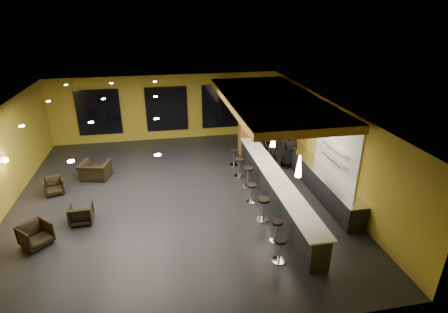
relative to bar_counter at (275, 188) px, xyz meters
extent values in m
cube|color=black|center=(-3.65, 1.00, -0.55)|extent=(12.00, 13.00, 0.10)
cube|color=black|center=(-3.65, 1.00, 3.05)|extent=(12.00, 13.00, 0.10)
cube|color=#A38B24|center=(-3.65, 7.55, 1.25)|extent=(12.00, 0.10, 3.50)
cube|color=#A38B24|center=(-3.65, -5.55, 1.25)|extent=(12.00, 0.10, 3.50)
cube|color=#A38B24|center=(2.40, 1.00, 1.25)|extent=(0.10, 13.00, 3.50)
cube|color=#BA8636|center=(0.35, 2.00, 2.86)|extent=(3.60, 8.00, 0.28)
cube|color=black|center=(-7.15, 7.44, 1.20)|extent=(2.20, 0.06, 2.40)
cube|color=black|center=(-3.65, 7.44, 1.20)|extent=(2.20, 0.06, 2.40)
cube|color=black|center=(-0.65, 7.44, 1.20)|extent=(2.20, 0.06, 2.40)
cube|color=white|center=(2.31, 0.00, 1.50)|extent=(0.06, 3.20, 2.40)
cube|color=black|center=(0.00, 0.00, 0.00)|extent=(0.60, 8.00, 1.00)
cube|color=silver|center=(0.00, 0.00, 0.52)|extent=(0.78, 8.10, 0.05)
cube|color=black|center=(2.00, 0.50, -0.07)|extent=(0.70, 6.00, 0.86)
cube|color=silver|center=(2.00, 0.50, 0.39)|extent=(0.72, 6.00, 0.03)
cube|color=silver|center=(2.17, -0.20, 1.10)|extent=(0.30, 1.50, 0.03)
cube|color=silver|center=(2.17, -0.20, 1.55)|extent=(0.30, 1.50, 0.03)
cube|color=#9B6622|center=(0.00, 4.60, 1.25)|extent=(0.60, 0.60, 3.50)
sphere|color=#FFE5B2|center=(-9.53, 1.50, 1.30)|extent=(0.22, 0.22, 0.22)
cone|color=white|center=(0.00, -2.00, 1.85)|extent=(0.20, 0.20, 0.70)
cone|color=white|center=(0.00, 0.50, 1.85)|extent=(0.20, 0.20, 0.70)
cone|color=white|center=(0.00, 3.00, 1.85)|extent=(0.20, 0.20, 0.70)
imported|color=black|center=(0.65, 2.37, 0.29)|extent=(0.66, 0.53, 1.57)
imported|color=black|center=(0.85, 3.16, 0.41)|extent=(0.89, 0.69, 1.83)
imported|color=black|center=(1.59, 2.77, 0.43)|extent=(0.99, 0.73, 1.85)
imported|color=black|center=(-8.04, -1.23, -0.13)|extent=(1.13, 1.13, 0.74)
imported|color=black|center=(-6.90, -0.18, -0.15)|extent=(0.77, 0.79, 0.69)
imported|color=black|center=(-8.31, 2.10, -0.17)|extent=(0.88, 0.90, 0.66)
imported|color=black|center=(-6.91, 3.14, -0.12)|extent=(1.37, 1.27, 0.75)
cylinder|color=silver|center=(-0.95, -3.33, -0.49)|extent=(0.39, 0.39, 0.03)
cylinder|color=silver|center=(-0.95, -3.33, -0.13)|extent=(0.07, 0.07, 0.69)
cylinder|color=black|center=(-0.95, -3.33, 0.24)|extent=(0.37, 0.37, 0.08)
cylinder|color=silver|center=(-0.73, -2.41, -0.49)|extent=(0.37, 0.37, 0.03)
cylinder|color=silver|center=(-0.73, -2.41, -0.15)|extent=(0.07, 0.07, 0.66)
cylinder|color=black|center=(-0.73, -2.41, 0.20)|extent=(0.36, 0.36, 0.07)
cylinder|color=silver|center=(-0.80, -1.22, -0.48)|extent=(0.43, 0.43, 0.03)
cylinder|color=silver|center=(-0.80, -1.22, -0.10)|extent=(0.07, 0.07, 0.75)
cylinder|color=black|center=(-0.80, -1.22, 0.30)|extent=(0.41, 0.41, 0.09)
cylinder|color=silver|center=(-0.89, 0.03, -0.49)|extent=(0.37, 0.37, 0.03)
cylinder|color=silver|center=(-0.89, 0.03, -0.15)|extent=(0.07, 0.07, 0.65)
cylinder|color=black|center=(-0.89, 0.03, 0.20)|extent=(0.35, 0.35, 0.07)
cylinder|color=silver|center=(-0.71, 1.24, -0.48)|extent=(0.43, 0.43, 0.03)
cylinder|color=silver|center=(-0.71, 1.24, -0.10)|extent=(0.08, 0.08, 0.75)
cylinder|color=black|center=(-0.71, 1.24, 0.31)|extent=(0.41, 0.41, 0.09)
cylinder|color=silver|center=(-0.84, 2.23, -0.48)|extent=(0.42, 0.42, 0.03)
cylinder|color=silver|center=(-0.84, 2.23, -0.12)|extent=(0.07, 0.07, 0.73)
cylinder|color=black|center=(-0.84, 2.23, 0.28)|extent=(0.39, 0.39, 0.08)
cylinder|color=silver|center=(-0.83, 3.37, -0.49)|extent=(0.38, 0.38, 0.03)
cylinder|color=silver|center=(-0.83, 3.37, -0.15)|extent=(0.07, 0.07, 0.66)
cylinder|color=black|center=(-0.83, 3.37, 0.21)|extent=(0.36, 0.36, 0.08)
camera|label=1|loc=(-4.01, -10.98, 6.33)|focal=28.00mm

